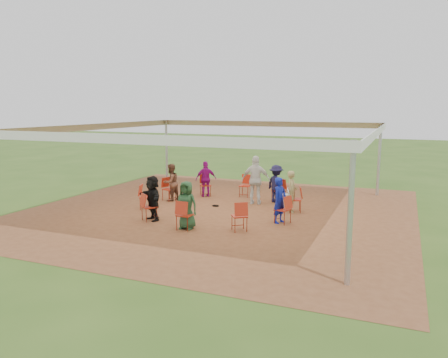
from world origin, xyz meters
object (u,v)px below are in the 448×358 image
at_px(chair_4, 169,189).
at_px(person_seated_3, 171,182).
at_px(person_seated_5, 186,205).
at_px(chair_0, 295,200).
at_px(chair_3, 205,185).
at_px(chair_9, 283,210).
at_px(chair_2, 245,186).
at_px(standing_person, 256,180).
at_px(chair_5, 146,197).
at_px(chair_1, 279,191).
at_px(chair_7, 185,215).
at_px(laptop, 287,193).
at_px(person_seated_4, 152,198).
at_px(person_seated_0, 292,191).
at_px(chair_6, 149,207).
at_px(person_seated_6, 280,200).
at_px(cable_coil, 216,206).
at_px(person_seated_2, 206,179).
at_px(person_seated_1, 276,184).
at_px(chair_8, 239,216).

height_order(chair_4, person_seated_3, person_seated_3).
bearing_deg(person_seated_5, chair_0, 53.03).
distance_m(chair_3, chair_9, 5.03).
xyz_separation_m(chair_2, chair_4, (-2.52, -1.82, 0.00)).
xyz_separation_m(chair_3, standing_person, (2.39, -0.64, 0.47)).
bearing_deg(chair_5, chair_1, 108.00).
distance_m(chair_0, chair_7, 4.28).
bearing_deg(laptop, person_seated_4, 108.62).
height_order(chair_5, person_seated_3, person_seated_3).
xyz_separation_m(chair_7, chair_9, (2.52, 1.82, 0.00)).
relative_size(chair_1, laptop, 2.37).
relative_size(person_seated_0, person_seated_5, 1.00).
distance_m(chair_6, person_seated_5, 1.63).
xyz_separation_m(chair_7, person_seated_6, (2.40, 1.86, 0.28)).
xyz_separation_m(person_seated_5, standing_person, (0.85, 4.03, 0.19)).
relative_size(chair_3, chair_5, 1.00).
bearing_deg(cable_coil, chair_7, -82.99).
xyz_separation_m(chair_0, chair_4, (-5.03, 0.01, 0.00)).
xyz_separation_m(chair_7, person_seated_0, (2.41, 3.42, 0.28)).
bearing_deg(chair_3, laptop, 123.65).
bearing_deg(chair_7, person_seated_2, 107.57).
relative_size(chair_9, cable_coil, 2.56).
bearing_deg(chair_9, standing_person, 53.74).
distance_m(chair_2, chair_7, 5.29).
relative_size(chair_3, standing_person, 0.49).
relative_size(chair_2, laptop, 2.37).
bearing_deg(person_seated_1, person_seated_2, 36.00).
height_order(chair_0, laptop, chair_0).
xyz_separation_m(chair_9, laptop, (-0.26, 1.55, 0.23)).
height_order(person_seated_0, person_seated_5, same).
bearing_deg(person_seated_5, chair_4, 126.97).
distance_m(person_seated_3, person_seated_6, 5.05).
bearing_deg(person_seated_5, laptop, 55.38).
bearing_deg(chair_4, person_seated_3, 90.00).
distance_m(chair_4, standing_person, 3.46).
height_order(chair_8, person_seated_3, person_seated_3).
relative_size(chair_8, laptop, 2.37).
bearing_deg(person_seated_4, chair_7, 13.91).
bearing_deg(chair_4, person_seated_2, 157.91).
xyz_separation_m(chair_0, cable_coil, (-2.92, -0.24, -0.43)).
distance_m(chair_1, standing_person, 1.06).
bearing_deg(person_seated_5, person_seated_0, 54.00).
xyz_separation_m(chair_5, standing_person, (3.36, 2.31, 0.47)).
bearing_deg(cable_coil, chair_0, 4.63).
xyz_separation_m(chair_4, laptop, (4.76, -0.10, 0.23)).
xyz_separation_m(chair_2, person_seated_3, (-2.40, -1.86, 0.28)).
distance_m(chair_0, person_seated_3, 4.92).
relative_size(chair_5, person_seated_2, 0.62).
distance_m(chair_0, chair_3, 4.28).
xyz_separation_m(person_seated_1, standing_person, (-0.64, -0.53, 0.19)).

